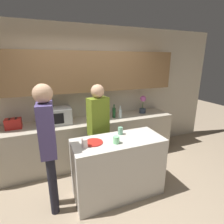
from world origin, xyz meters
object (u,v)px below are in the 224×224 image
bottle_1 (107,112)px  plate_on_island (94,142)px  bottle_0 (103,114)px  cup_0 (85,143)px  toaster (13,124)px  potted_plant (143,104)px  bottle_2 (114,113)px  person_center (98,124)px  microwave (57,116)px  cup_2 (120,131)px  person_left (48,140)px  cup_1 (116,140)px  bottle_3 (120,113)px

bottle_1 → plate_on_island: bearing=-118.4°
bottle_0 → cup_0: size_ratio=2.22×
toaster → bottle_1: 1.73m
toaster → bottle_0: bottle_0 is taller
potted_plant → bottle_2: size_ratio=1.42×
toaster → bottle_1: bottle_1 is taller
person_center → potted_plant: bearing=-167.4°
cup_0 → bottle_2: bearing=52.0°
microwave → potted_plant: potted_plant is taller
bottle_1 → cup_0: size_ratio=2.61×
bottle_0 → cup_2: size_ratio=2.29×
plate_on_island → person_center: bearing=65.8°
cup_0 → person_left: person_left is taller
potted_plant → plate_on_island: potted_plant is taller
toaster → potted_plant: (2.58, 0.00, 0.11)m
toaster → bottle_2: bearing=-2.1°
bottle_1 → cup_0: 1.43m
bottle_0 → bottle_1: size_ratio=0.85×
cup_1 → bottle_3: bearing=63.2°
bottle_0 → bottle_2: 0.23m
bottle_0 → bottle_3: 0.35m
toaster → cup_2: size_ratio=2.26×
bottle_2 → bottle_3: (0.10, -0.08, -0.01)m
plate_on_island → person_center: person_center is taller
cup_0 → person_left: size_ratio=0.07×
bottle_1 → bottle_3: (0.23, -0.17, -0.02)m
bottle_3 → person_center: bearing=-143.7°
microwave → bottle_1: size_ratio=1.68×
potted_plant → person_center: person_center is taller
toaster → potted_plant: size_ratio=0.66×
cup_1 → person_left: bearing=170.2°
potted_plant → person_center: bearing=-154.1°
toaster → cup_1: (1.41, -1.24, -0.00)m
cup_0 → potted_plant: bearing=36.6°
microwave → cup_1: microwave is taller
cup_2 → person_left: (-1.06, -0.11, 0.09)m
bottle_0 → cup_2: 0.95m
bottle_1 → cup_1: size_ratio=3.00×
bottle_0 → bottle_3: bottle_0 is taller
potted_plant → cup_2: (-1.00, -0.98, -0.10)m
bottle_3 → plate_on_island: size_ratio=0.99×
potted_plant → cup_2: potted_plant is taller
cup_2 → toaster: bearing=148.2°
toaster → potted_plant: potted_plant is taller
microwave → bottle_1: bottle_1 is taller
bottle_1 → bottle_2: (0.13, -0.09, -0.01)m
toaster → cup_2: (1.59, -0.98, 0.00)m
bottle_1 → plate_on_island: (-0.62, -1.14, -0.07)m
potted_plant → bottle_0: potted_plant is taller
potted_plant → plate_on_island: size_ratio=1.52×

